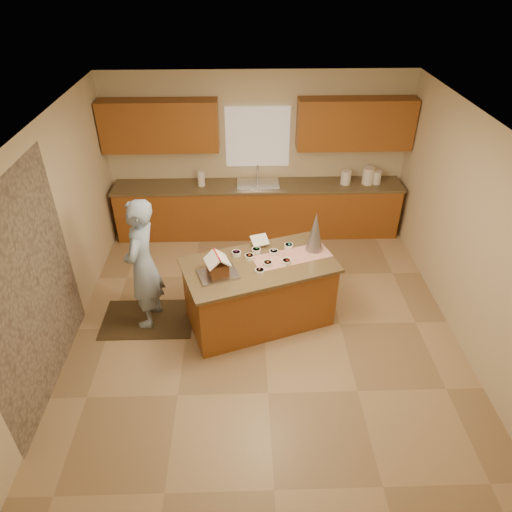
{
  "coord_description": "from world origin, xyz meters",
  "views": [
    {
      "loc": [
        -0.24,
        -4.64,
        4.27
      ],
      "look_at": [
        -0.1,
        0.2,
        1.0
      ],
      "focal_mm": 32.44,
      "sensor_mm": 36.0,
      "label": 1
    }
  ],
  "objects_px": {
    "island_base": "(259,294)",
    "boy": "(143,265)",
    "tinsel_tree": "(315,232)",
    "gingerbread_house": "(218,266)"
  },
  "relations": [
    {
      "from": "island_base",
      "to": "boy",
      "type": "bearing_deg",
      "value": 159.75
    },
    {
      "from": "island_base",
      "to": "boy",
      "type": "height_order",
      "value": "boy"
    },
    {
      "from": "tinsel_tree",
      "to": "gingerbread_house",
      "type": "height_order",
      "value": "tinsel_tree"
    },
    {
      "from": "island_base",
      "to": "gingerbread_house",
      "type": "xyz_separation_m",
      "value": [
        -0.51,
        -0.23,
        0.62
      ]
    },
    {
      "from": "boy",
      "to": "gingerbread_house",
      "type": "bearing_deg",
      "value": 83.85
    },
    {
      "from": "boy",
      "to": "tinsel_tree",
      "type": "bearing_deg",
      "value": 106.06
    },
    {
      "from": "island_base",
      "to": "tinsel_tree",
      "type": "xyz_separation_m",
      "value": [
        0.73,
        0.3,
        0.76
      ]
    },
    {
      "from": "island_base",
      "to": "gingerbread_house",
      "type": "relative_size",
      "value": 5.1
    },
    {
      "from": "island_base",
      "to": "gingerbread_house",
      "type": "height_order",
      "value": "gingerbread_house"
    },
    {
      "from": "tinsel_tree",
      "to": "island_base",
      "type": "bearing_deg",
      "value": -157.65
    }
  ]
}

